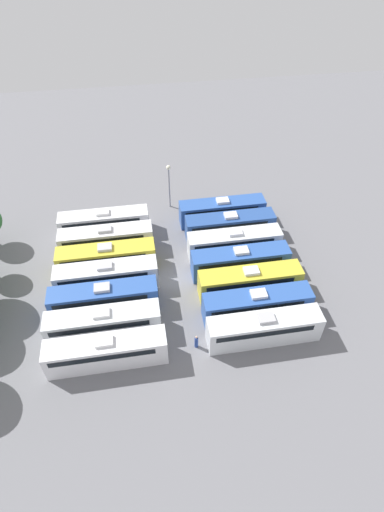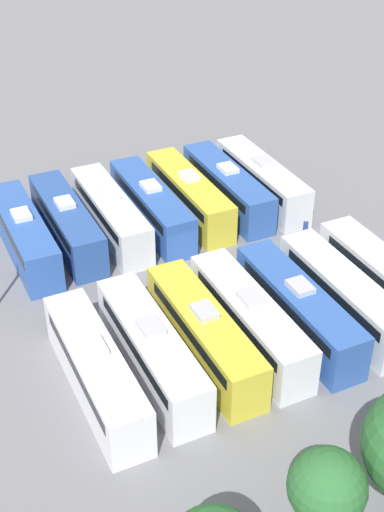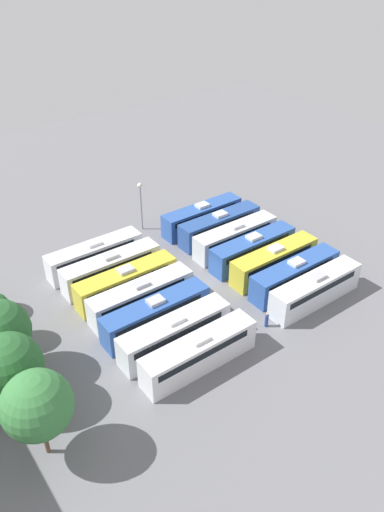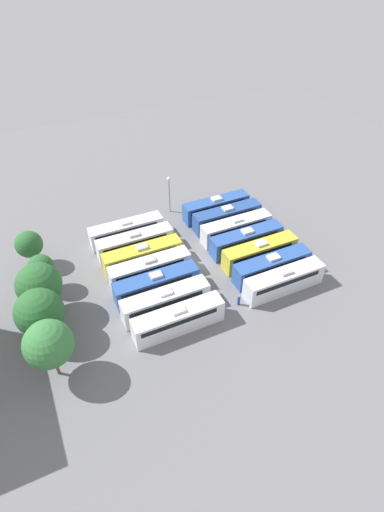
{
  "view_description": "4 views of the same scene",
  "coord_description": "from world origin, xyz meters",
  "px_view_note": "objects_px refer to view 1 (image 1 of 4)",
  "views": [
    {
      "loc": [
        -31.43,
        3.22,
        33.54
      ],
      "look_at": [
        0.61,
        -1.97,
        2.76
      ],
      "focal_mm": 28.0,
      "sensor_mm": 36.0,
      "label": 1
    },
    {
      "loc": [
        17.26,
        35.9,
        28.08
      ],
      "look_at": [
        0.59,
        0.81,
        2.22
      ],
      "focal_mm": 50.0,
      "sensor_mm": 36.0,
      "label": 2
    },
    {
      "loc": [
        -34.88,
        27.16,
        32.7
      ],
      "look_at": [
        1.12,
        0.51,
        3.21
      ],
      "focal_mm": 35.0,
      "sensor_mm": 36.0,
      "label": 3
    },
    {
      "loc": [
        -38.61,
        19.43,
        37.94
      ],
      "look_at": [
        -0.58,
        1.69,
        2.3
      ],
      "focal_mm": 28.0,
      "sensor_mm": 36.0,
      "label": 4
    }
  ],
  "objects_px": {
    "bus_4": "(234,242)",
    "bus_10": "(106,276)",
    "bus_5": "(230,225)",
    "bus_8": "(103,323)",
    "light_pole": "(169,179)",
    "bus_9": "(104,298)",
    "bus_0": "(264,328)",
    "bus_11": "(106,257)",
    "bus_7": "(106,351)",
    "bus_13": "(104,222)",
    "bus_2": "(249,281)",
    "bus_1": "(257,304)",
    "bus_12": "(106,239)",
    "bus_3": "(240,261)",
    "bus_6": "(222,210)",
    "worker_person": "(196,342)"
  },
  "relations": [
    {
      "from": "bus_5",
      "to": "bus_8",
      "type": "xyz_separation_m",
      "value": [
        -12.87,
        15.77,
        0.0
      ]
    },
    {
      "from": "bus_11",
      "to": "bus_7",
      "type": "bearing_deg",
      "value": 179.55
    },
    {
      "from": "bus_0",
      "to": "bus_2",
      "type": "xyz_separation_m",
      "value": [
        6.29,
        -0.28,
        0.0
      ]
    },
    {
      "from": "bus_2",
      "to": "bus_5",
      "type": "height_order",
      "value": "same"
    },
    {
      "from": "bus_3",
      "to": "bus_11",
      "type": "height_order",
      "value": "same"
    },
    {
      "from": "worker_person",
      "to": "bus_11",
      "type": "bearing_deg",
      "value": 34.2
    },
    {
      "from": "bus_6",
      "to": "bus_7",
      "type": "height_order",
      "value": "same"
    },
    {
      "from": "bus_4",
      "to": "bus_10",
      "type": "distance_m",
      "value": 15.53
    },
    {
      "from": "bus_3",
      "to": "worker_person",
      "type": "bearing_deg",
      "value": 144.75
    },
    {
      "from": "bus_0",
      "to": "bus_8",
      "type": "bearing_deg",
      "value": 78.49
    },
    {
      "from": "bus_3",
      "to": "bus_11",
      "type": "xyz_separation_m",
      "value": [
        3.01,
        15.1,
        0.0
      ]
    },
    {
      "from": "bus_0",
      "to": "bus_1",
      "type": "distance_m",
      "value": 3.04
    },
    {
      "from": "bus_3",
      "to": "light_pole",
      "type": "bearing_deg",
      "value": 24.57
    },
    {
      "from": "bus_4",
      "to": "bus_13",
      "type": "relative_size",
      "value": 1.0
    },
    {
      "from": "bus_1",
      "to": "bus_11",
      "type": "height_order",
      "value": "same"
    },
    {
      "from": "bus_6",
      "to": "worker_person",
      "type": "distance_m",
      "value": 20.22
    },
    {
      "from": "bus_11",
      "to": "bus_4",
      "type": "bearing_deg",
      "value": -89.28
    },
    {
      "from": "bus_11",
      "to": "bus_0",
      "type": "bearing_deg",
      "value": -129.78
    },
    {
      "from": "bus_12",
      "to": "bus_7",
      "type": "bearing_deg",
      "value": 179.67
    },
    {
      "from": "bus_0",
      "to": "bus_12",
      "type": "distance_m",
      "value": 21.88
    },
    {
      "from": "bus_8",
      "to": "bus_13",
      "type": "bearing_deg",
      "value": -0.42
    },
    {
      "from": "bus_3",
      "to": "bus_8",
      "type": "relative_size",
      "value": 1.0
    },
    {
      "from": "light_pole",
      "to": "bus_3",
      "type": "bearing_deg",
      "value": -155.43
    },
    {
      "from": "bus_9",
      "to": "worker_person",
      "type": "bearing_deg",
      "value": -125.61
    },
    {
      "from": "bus_1",
      "to": "bus_10",
      "type": "bearing_deg",
      "value": 66.79
    },
    {
      "from": "bus_4",
      "to": "bus_13",
      "type": "distance_m",
      "value": 16.73
    },
    {
      "from": "bus_7",
      "to": "bus_10",
      "type": "height_order",
      "value": "same"
    },
    {
      "from": "bus_7",
      "to": "light_pole",
      "type": "distance_m",
      "value": 25.46
    },
    {
      "from": "bus_11",
      "to": "bus_12",
      "type": "distance_m",
      "value": 3.28
    },
    {
      "from": "bus_7",
      "to": "bus_0",
      "type": "bearing_deg",
      "value": -89.32
    },
    {
      "from": "bus_9",
      "to": "bus_12",
      "type": "relative_size",
      "value": 1.0
    },
    {
      "from": "bus_4",
      "to": "bus_7",
      "type": "height_order",
      "value": "same"
    },
    {
      "from": "bus_4",
      "to": "bus_5",
      "type": "relative_size",
      "value": 1.0
    },
    {
      "from": "bus_3",
      "to": "bus_12",
      "type": "bearing_deg",
      "value": 67.39
    },
    {
      "from": "bus_12",
      "to": "bus_1",
      "type": "bearing_deg",
      "value": -130.03
    },
    {
      "from": "bus_13",
      "to": "bus_2",
      "type": "bearing_deg",
      "value": -129.59
    },
    {
      "from": "bus_0",
      "to": "bus_11",
      "type": "distance_m",
      "value": 19.63
    },
    {
      "from": "light_pole",
      "to": "bus_9",
      "type": "bearing_deg",
      "value": 152.29
    },
    {
      "from": "bus_4",
      "to": "bus_8",
      "type": "bearing_deg",
      "value": 121.69
    },
    {
      "from": "light_pole",
      "to": "bus_10",
      "type": "bearing_deg",
      "value": 148.05
    },
    {
      "from": "bus_8",
      "to": "bus_11",
      "type": "distance_m",
      "value": 9.42
    },
    {
      "from": "bus_1",
      "to": "worker_person",
      "type": "height_order",
      "value": "bus_1"
    },
    {
      "from": "bus_0",
      "to": "bus_1",
      "type": "bearing_deg",
      "value": -2.72
    },
    {
      "from": "bus_12",
      "to": "worker_person",
      "type": "relative_size",
      "value": 6.83
    },
    {
      "from": "bus_9",
      "to": "bus_5",
      "type": "bearing_deg",
      "value": -58.54
    },
    {
      "from": "bus_7",
      "to": "bus_12",
      "type": "distance_m",
      "value": 16.02
    },
    {
      "from": "bus_6",
      "to": "bus_7",
      "type": "xyz_separation_m",
      "value": [
        -19.39,
        15.19,
        0.0
      ]
    },
    {
      "from": "bus_0",
      "to": "light_pole",
      "type": "relative_size",
      "value": 1.72
    },
    {
      "from": "bus_10",
      "to": "worker_person",
      "type": "distance_m",
      "value": 12.71
    },
    {
      "from": "bus_3",
      "to": "bus_5",
      "type": "bearing_deg",
      "value": -2.74
    }
  ]
}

